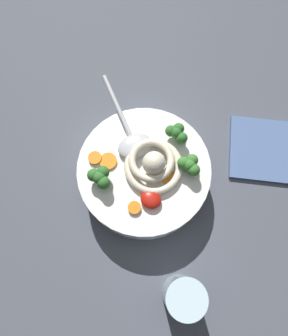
{
  "coord_description": "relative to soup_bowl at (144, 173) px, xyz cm",
  "views": [
    {
      "loc": [
        -3.52,
        13.04,
        59.45
      ],
      "look_at": [
        3.52,
        -0.59,
        10.88
      ],
      "focal_mm": 32.18,
      "sensor_mm": 36.0,
      "label": 1
    }
  ],
  "objects": [
    {
      "name": "broccoli_floret_right",
      "position": [
        -6.64,
        -3.36,
        5.13
      ],
      "size": [
        4.06,
        3.49,
        3.21
      ],
      "color": "#7A9E60",
      "rests_on": "soup_bowl"
    },
    {
      "name": "table_slab",
      "position": [
        -3.52,
        0.59,
        -5.55
      ],
      "size": [
        112.27,
        112.27,
        4.43
      ],
      "primitive_type": "cube",
      "color": "#474C56",
      "rests_on": "ground"
    },
    {
      "name": "carrot_slice_beside_noodles",
      "position": [
        8.18,
        2.34,
        3.45
      ],
      "size": [
        2.32,
        2.32,
        0.65
      ],
      "primitive_type": "cylinder",
      "color": "orange",
      "rests_on": "soup_bowl"
    },
    {
      "name": "folded_napkin",
      "position": [
        -19.69,
        -16.32,
        -2.94
      ],
      "size": [
        19.97,
        17.82,
        0.8
      ],
      "primitive_type": "cube",
      "rotation": [
        0.0,
        0.0,
        0.36
      ],
      "color": "#4C6693",
      "rests_on": "table_slab"
    },
    {
      "name": "broccoli_floret_left",
      "position": [
        5.29,
        5.19,
        5.2
      ],
      "size": [
        4.2,
        3.61,
        3.32
      ],
      "color": "#7A9E60",
      "rests_on": "soup_bowl"
    },
    {
      "name": "carrot_slice_rear",
      "position": [
        5.93,
        1.78,
        3.34
      ],
      "size": [
        3.0,
        3.0,
        0.44
      ],
      "primitive_type": "cylinder",
      "color": "orange",
      "rests_on": "soup_bowl"
    },
    {
      "name": "carrot_slice_center",
      "position": [
        -4.56,
        -0.35,
        3.33
      ],
      "size": [
        2.47,
        2.47,
        0.41
      ],
      "primitive_type": "cylinder",
      "color": "orange",
      "rests_on": "soup_bowl"
    },
    {
      "name": "drinking_glass",
      "position": [
        -14.62,
        15.22,
        1.47
      ],
      "size": [
        6.04,
        6.04,
        9.61
      ],
      "primitive_type": "cylinder",
      "color": "silver",
      "rests_on": "table_slab"
    },
    {
      "name": "carrot_slice_beside_chili",
      "position": [
        -1.76,
        6.78,
        3.43
      ],
      "size": [
        2.14,
        2.14,
        0.62
      ],
      "primitive_type": "cylinder",
      "color": "orange",
      "rests_on": "soup_bowl"
    },
    {
      "name": "broccoli_floret_near_spoon",
      "position": [
        -2.26,
        -7.56,
        5.02
      ],
      "size": [
        3.83,
        3.29,
        3.03
      ],
      "color": "#7A9E60",
      "rests_on": "soup_bowl"
    },
    {
      "name": "chili_sauce_dollop",
      "position": [
        -3.07,
        4.42,
        3.89
      ],
      "size": [
        3.44,
        3.09,
        1.55
      ],
      "primitive_type": "ellipsoid",
      "color": "#B2190F",
      "rests_on": "soup_bowl"
    },
    {
      "name": "soup_spoon",
      "position": [
        4.14,
        -3.46,
        3.92
      ],
      "size": [
        15.38,
        13.64,
        1.6
      ],
      "rotation": [
        0.0,
        0.0,
        5.59
      ],
      "color": "#B7B7BC",
      "rests_on": "soup_bowl"
    },
    {
      "name": "noodle_pile",
      "position": [
        -1.22,
        -0.92,
        4.49
      ],
      "size": [
        10.93,
        10.72,
        4.4
      ],
      "color": "beige",
      "rests_on": "soup_bowl"
    },
    {
      "name": "soup_bowl",
      "position": [
        0.0,
        0.0,
        0.0
      ],
      "size": [
        22.89,
        22.89,
        6.46
      ],
      "color": "white",
      "rests_on": "table_slab"
    }
  ]
}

